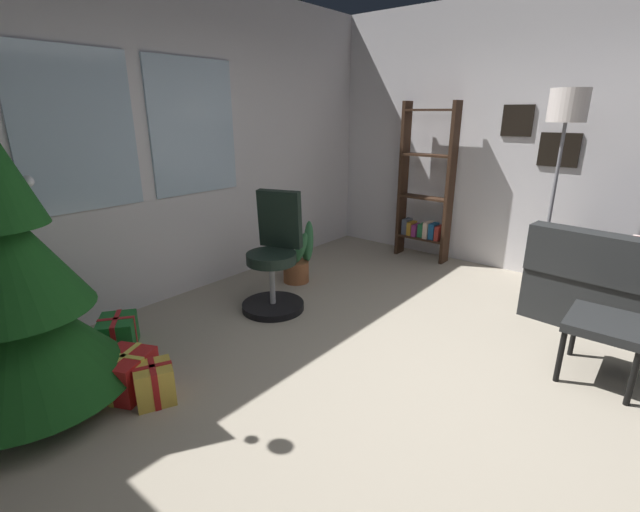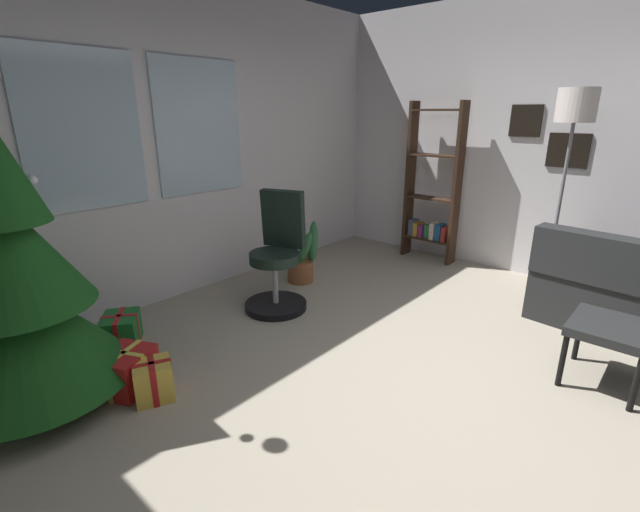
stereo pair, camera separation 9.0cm
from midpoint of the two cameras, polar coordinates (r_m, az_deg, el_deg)
name	(u,v)px [view 2 (the right image)]	position (r m, az deg, el deg)	size (l,w,h in m)	color
ground_plane	(463,408)	(3.04, 19.02, -18.25)	(5.18, 5.64, 0.10)	#A79C89
wall_back_with_windows	(183,143)	(4.36, -16.77, 13.90)	(5.18, 0.12, 2.85)	silver
wall_right_with_frames	(599,143)	(5.05, 32.95, 12.24)	(0.12, 5.64, 2.85)	silver
footstool	(610,332)	(3.41, 34.24, -8.20)	(0.49, 0.45, 0.43)	#232525
holiday_tree	(17,290)	(3.00, -34.02, -3.65)	(1.13, 1.13, 2.21)	#4C331E
gift_box_red	(126,370)	(3.14, -23.17, -13.55)	(0.41, 0.39, 0.27)	red
gift_box_green	(121,330)	(3.69, -23.83, -8.86)	(0.38, 0.40, 0.25)	#1E722D
gift_box_gold	(153,380)	(3.00, -20.04, -14.98)	(0.29, 0.29, 0.25)	gold
office_chair	(278,263)	(3.93, -4.89, -0.96)	(0.58, 0.56, 1.06)	black
bookshelf	(432,194)	(5.34, 14.83, 7.78)	(0.18, 0.64, 1.83)	#352116
floor_lamp	(573,126)	(4.51, 30.60, 14.40)	(0.32, 0.32, 1.90)	slate
potted_plant	(303,259)	(4.59, -1.65, -0.36)	(0.38, 0.38, 0.65)	#985934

